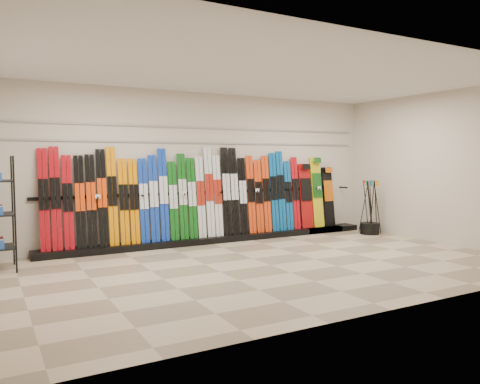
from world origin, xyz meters
TOP-DOWN VIEW (x-y plane):
  - floor at (0.00, 0.00)m, footprint 8.00×8.00m
  - back_wall at (0.00, 2.50)m, footprint 8.00×0.00m
  - right_wall at (4.00, 0.00)m, footprint 0.00×5.00m
  - ceiling at (0.00, 0.00)m, footprint 8.00×8.00m
  - ski_rack_base at (0.22, 2.28)m, footprint 8.00×0.40m
  - skis at (-0.47, 2.33)m, footprint 5.37×0.24m
  - snowboards at (2.75, 2.35)m, footprint 0.94×0.24m
  - pole_bin at (3.60, 1.52)m, footprint 0.42×0.42m
  - ski_poles at (3.61, 1.51)m, footprint 0.38×0.38m
  - slatwall_rail_0 at (0.00, 2.48)m, footprint 7.60×0.02m
  - slatwall_rail_1 at (0.00, 2.48)m, footprint 7.60×0.02m

SIDE VIEW (x-z plane):
  - floor at x=0.00m, z-range 0.00..0.00m
  - ski_rack_base at x=0.22m, z-range 0.00..0.12m
  - pole_bin at x=3.60m, z-range 0.00..0.25m
  - ski_poles at x=3.61m, z-range 0.02..1.20m
  - snowboards at x=2.75m, z-range 0.06..1.65m
  - skis at x=-0.47m, z-range 0.05..1.85m
  - back_wall at x=0.00m, z-range -2.50..5.50m
  - right_wall at x=4.00m, z-range -1.00..4.00m
  - slatwall_rail_0 at x=0.00m, z-range 1.98..2.02m
  - slatwall_rail_1 at x=0.00m, z-range 2.28..2.31m
  - ceiling at x=0.00m, z-range 3.00..3.00m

